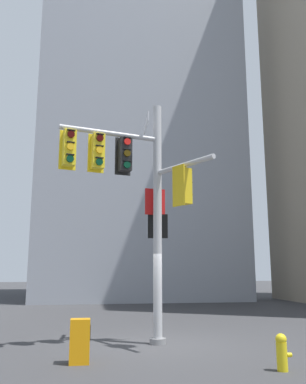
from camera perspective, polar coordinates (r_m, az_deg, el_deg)
ground at (r=12.09m, az=0.68°, el=-20.64°), size 120.00×120.00×0.00m
building_mid_block at (r=34.88m, az=-2.60°, el=9.60°), size 14.30×14.30×28.47m
signal_pole_assembly at (r=11.72m, az=-2.13°, el=0.60°), size 4.10×2.85×7.05m
fire_hydrant at (r=9.39m, az=17.68°, el=-20.59°), size 0.33×0.23×0.74m
newspaper_box at (r=9.77m, az=-10.26°, el=-19.96°), size 0.45×0.36×0.96m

